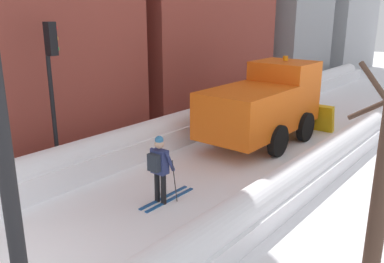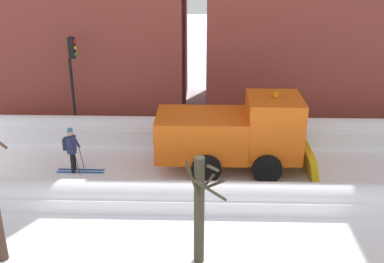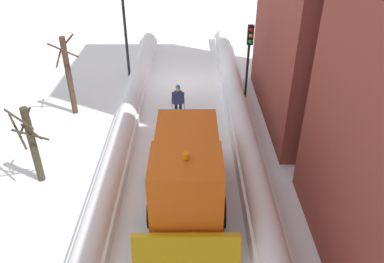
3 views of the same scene
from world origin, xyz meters
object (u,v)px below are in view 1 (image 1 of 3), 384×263
object	(u,v)px
traffic_light_pole	(53,72)
bare_tree_near	(382,191)
street_lamp	(3,148)
plow_truck	(266,104)
skier	(160,166)

from	to	relation	value
traffic_light_pole	bare_tree_near	xyz separation A→B (m)	(8.70, 0.06, -1.06)
street_lamp	bare_tree_near	distance (m)	5.43
plow_truck	skier	world-z (taller)	plow_truck
plow_truck	skier	bearing A→B (deg)	-85.72
skier	traffic_light_pole	world-z (taller)	traffic_light_pole
traffic_light_pole	street_lamp	size ratio (longest dim) A/B	0.78
skier	bare_tree_near	xyz separation A→B (m)	(5.33, -0.58, 1.09)
bare_tree_near	skier	bearing A→B (deg)	173.79
plow_truck	street_lamp	distance (m)	12.28
traffic_light_pole	street_lamp	distance (m)	8.08
traffic_light_pole	plow_truck	bearing A→B (deg)	66.95
skier	street_lamp	world-z (taller)	street_lamp
skier	bare_tree_near	world-z (taller)	bare_tree_near
traffic_light_pole	bare_tree_near	world-z (taller)	traffic_light_pole
plow_truck	bare_tree_near	xyz separation A→B (m)	(5.79, -6.78, 0.62)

